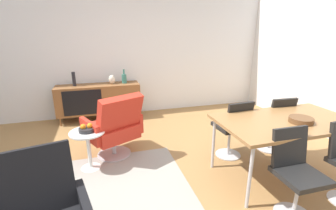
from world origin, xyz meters
TOP-DOWN VIEW (x-y plane):
  - ground_plane at (0.00, 0.00)m, footprint 8.32×8.32m
  - wall_back at (0.00, 2.60)m, footprint 6.80×0.12m
  - sideboard at (-0.52, 2.30)m, footprint 1.60×0.45m
  - vase_cobalt at (-0.00, 2.30)m, footprint 0.09×0.09m
  - vase_sculptural_dark at (-0.24, 2.30)m, footprint 0.13×0.13m
  - vase_ceramic_small at (-0.95, 2.30)m, footprint 0.06×0.06m
  - dining_table at (1.58, -0.37)m, footprint 1.60×0.90m
  - wooden_bowl_on_table at (1.67, -0.49)m, footprint 0.26×0.26m
  - dining_chair_back_right at (1.93, 0.19)m, footprint 0.42×0.44m
  - dining_chair_back_left at (1.24, 0.19)m, footprint 0.43×0.45m
  - dining_chair_front_left at (1.23, -0.93)m, footprint 0.41×0.43m
  - lounge_chair_red at (-0.33, 0.67)m, footprint 0.87×0.85m
  - side_table_round at (-0.68, 0.46)m, footprint 0.44×0.44m
  - fruit_bowl at (-0.68, 0.46)m, footprint 0.20×0.20m
  - area_rug at (-0.67, -0.14)m, footprint 2.20×1.70m

SIDE VIEW (x-z plane):
  - ground_plane at x=0.00m, z-range 0.00..0.00m
  - area_rug at x=-0.67m, z-range 0.00..0.01m
  - side_table_round at x=-0.68m, z-range 0.06..0.58m
  - sideboard at x=-0.52m, z-range 0.08..0.80m
  - lounge_chair_red at x=-0.33m, z-range -0.01..0.94m
  - dining_chair_back_right at x=1.93m, z-range 0.04..0.90m
  - dining_chair_back_left at x=1.24m, z-range 0.04..0.90m
  - dining_chair_front_left at x=1.23m, z-range 0.04..0.90m
  - fruit_bowl at x=-0.68m, z-range 0.50..0.61m
  - dining_table at x=1.58m, z-range 0.33..1.07m
  - wooden_bowl_on_table at x=1.67m, z-range 0.74..0.80m
  - vase_sculptural_dark at x=-0.24m, z-range 0.72..0.90m
  - vase_cobalt at x=0.00m, z-range 0.68..0.96m
  - vase_ceramic_small at x=-0.95m, z-range 0.72..0.99m
  - wall_back at x=0.00m, z-range 0.00..2.80m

